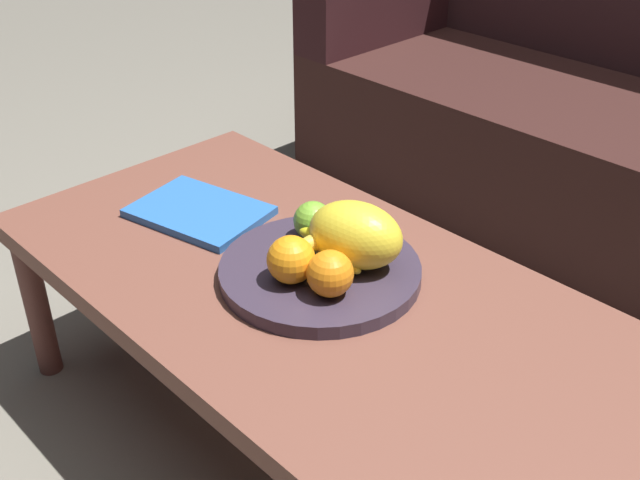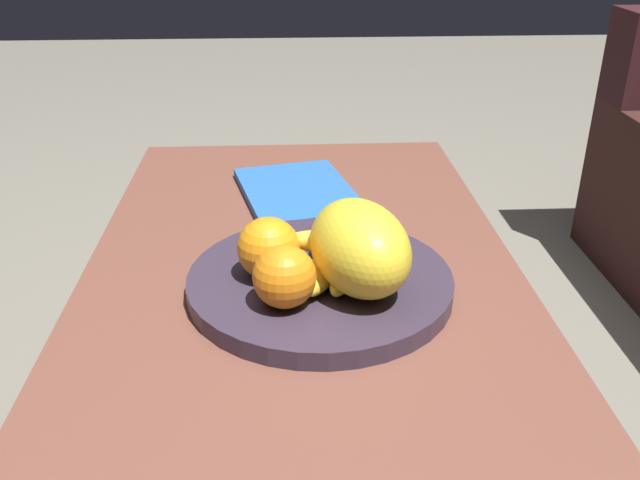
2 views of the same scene
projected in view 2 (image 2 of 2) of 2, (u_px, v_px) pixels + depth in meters
coffee_table at (304, 321)px, 0.91m from camera, size 1.22×0.61×0.38m
fruit_bowl at (320, 283)px, 0.90m from camera, size 0.35×0.35×0.03m
melon_large_front at (360, 248)px, 0.83m from camera, size 0.19×0.16×0.11m
orange_front at (284, 277)px, 0.81m from camera, size 0.08×0.08×0.08m
orange_left at (269, 248)px, 0.87m from camera, size 0.08×0.08×0.08m
apple_front at (356, 225)px, 0.94m from camera, size 0.07×0.07×0.07m
banana_bunch at (342, 257)px, 0.87m from camera, size 0.16×0.16×0.06m
magazine at (295, 193)px, 1.18m from camera, size 0.28×0.23×0.02m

